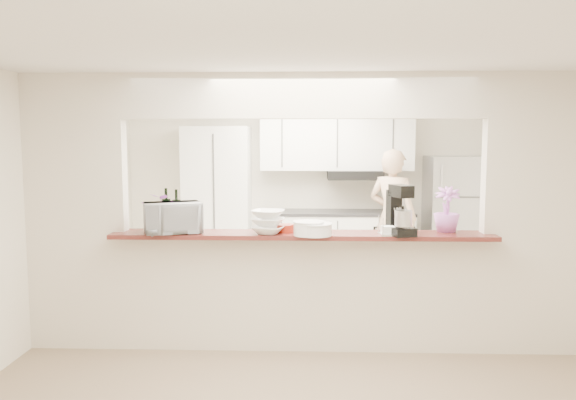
{
  "coord_description": "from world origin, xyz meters",
  "views": [
    {
      "loc": [
        0.04,
        -5.0,
        1.9
      ],
      "look_at": [
        -0.14,
        0.3,
        1.35
      ],
      "focal_mm": 35.0,
      "sensor_mm": 36.0,
      "label": 1
    }
  ],
  "objects_px": {
    "refrigerator": "(454,219)",
    "toaster_oven": "(173,218)",
    "stand_mixer": "(399,212)",
    "person": "(392,219)"
  },
  "relations": [
    {
      "from": "refrigerator",
      "to": "toaster_oven",
      "type": "relative_size",
      "value": 3.47
    },
    {
      "from": "refrigerator",
      "to": "stand_mixer",
      "type": "distance_m",
      "value": 3.07
    },
    {
      "from": "toaster_oven",
      "to": "stand_mixer",
      "type": "bearing_deg",
      "value": -21.95
    },
    {
      "from": "person",
      "to": "refrigerator",
      "type": "bearing_deg",
      "value": -123.89
    },
    {
      "from": "toaster_oven",
      "to": "stand_mixer",
      "type": "distance_m",
      "value": 2.0
    },
    {
      "from": "refrigerator",
      "to": "person",
      "type": "height_order",
      "value": "person"
    },
    {
      "from": "refrigerator",
      "to": "toaster_oven",
      "type": "distance_m",
      "value": 4.24
    },
    {
      "from": "stand_mixer",
      "to": "person",
      "type": "height_order",
      "value": "person"
    },
    {
      "from": "refrigerator",
      "to": "person",
      "type": "xyz_separation_m",
      "value": [
        -0.89,
        -0.35,
        0.05
      ]
    },
    {
      "from": "toaster_oven",
      "to": "refrigerator",
      "type": "bearing_deg",
      "value": 19.75
    }
  ]
}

